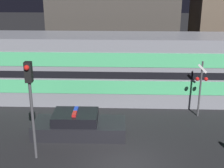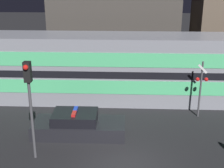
# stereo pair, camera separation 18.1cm
# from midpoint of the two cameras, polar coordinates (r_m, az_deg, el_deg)

# --- Properties ---
(ground_plane) EXTENTS (120.00, 120.00, 0.00)m
(ground_plane) POSITION_cam_midpoint_polar(r_m,az_deg,el_deg) (14.41, 2.05, -14.88)
(ground_plane) COLOR black
(train) EXTENTS (21.94, 3.12, 4.44)m
(train) POSITION_cam_midpoint_polar(r_m,az_deg,el_deg) (20.80, 4.53, 2.84)
(train) COLOR gray
(train) RESTS_ON ground_plane
(police_car) EXTENTS (4.89, 1.96, 1.39)m
(police_car) POSITION_cam_midpoint_polar(r_m,az_deg,el_deg) (16.83, -6.43, -7.58)
(police_car) COLOR black
(police_car) RESTS_ON ground_plane
(crossing_signal_near) EXTENTS (0.73, 0.29, 3.43)m
(crossing_signal_near) POSITION_cam_midpoint_polar(r_m,az_deg,el_deg) (18.95, 15.65, -0.19)
(crossing_signal_near) COLOR #4C4C51
(crossing_signal_near) RESTS_ON ground_plane
(traffic_light_corner) EXTENTS (0.30, 0.46, 4.65)m
(traffic_light_corner) POSITION_cam_midpoint_polar(r_m,az_deg,el_deg) (14.02, -15.08, -1.55)
(traffic_light_corner) COLOR #4C4C51
(traffic_light_corner) RESTS_ON ground_plane
(building_left) EXTENTS (11.03, 5.84, 6.22)m
(building_left) POSITION_cam_midpoint_polar(r_m,az_deg,el_deg) (28.81, 0.03, 9.35)
(building_left) COLOR #47423D
(building_left) RESTS_ON ground_plane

